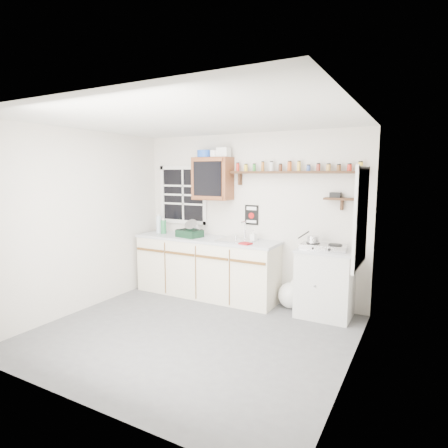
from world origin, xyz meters
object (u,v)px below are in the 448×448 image
Objects in this scene: hotplate at (324,247)px; right_cabinet at (325,283)px; dish_rack at (190,231)px; main_cabinet at (206,267)px; spice_shelf at (294,171)px; upper_cabinet at (213,179)px.

right_cabinet is at bearing 32.02° from hotplate.
dish_rack is 2.06m from hotplate.
right_cabinet is at bearing 0.79° from main_cabinet.
main_cabinet is 3.80× the size of hotplate.
dish_rack is (-0.25, -0.06, 0.55)m from main_cabinet.
dish_rack is at bearing -165.87° from main_cabinet.
right_cabinet is at bearing -19.84° from spice_shelf.
main_cabinet is 2.54× the size of right_cabinet.
main_cabinet is at bearing 175.47° from hotplate.
right_cabinet is 1.40× the size of upper_cabinet.
dish_rack is (-0.28, -0.21, -0.82)m from upper_cabinet.
upper_cabinet is (0.03, 0.14, 1.36)m from main_cabinet.
dish_rack reaches higher than right_cabinet.
upper_cabinet is at bearing 76.32° from main_cabinet.
dish_rack is at bearing -177.58° from right_cabinet.
hotplate is at bearing 0.17° from main_cabinet.
dish_rack is (-2.08, -0.09, 0.55)m from right_cabinet.
main_cabinet is 1.37m from upper_cabinet.
upper_cabinet is 0.34× the size of spice_shelf.
spice_shelf is (-0.52, 0.19, 1.48)m from right_cabinet.
hotplate is at bearing -143.27° from right_cabinet.
dish_rack is (-1.56, -0.28, -0.92)m from spice_shelf.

